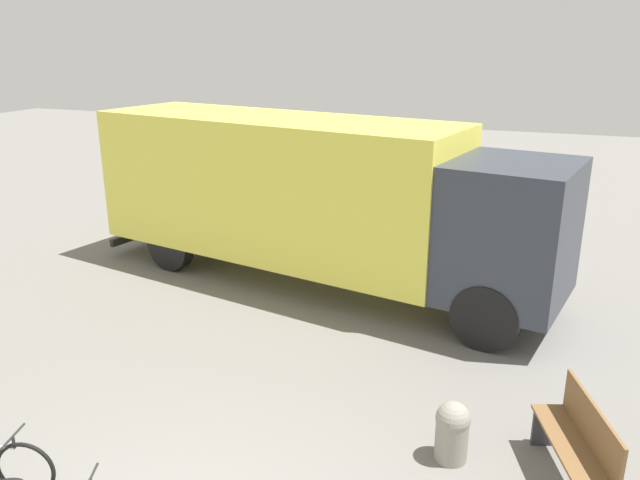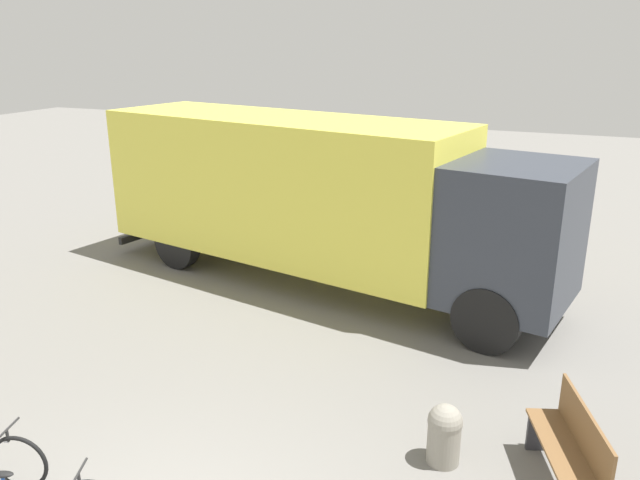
% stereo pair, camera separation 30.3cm
% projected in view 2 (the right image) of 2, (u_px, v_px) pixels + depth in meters
% --- Properties ---
extents(delivery_truck, '(9.46, 3.94, 3.15)m').
position_uv_depth(delivery_truck, '(315.00, 193.00, 11.74)').
color(delivery_truck, '#EAE04C').
rests_on(delivery_truck, ground).
extents(park_bench, '(0.86, 1.52, 0.98)m').
position_uv_depth(park_bench, '(571.00, 448.00, 6.44)').
color(park_bench, brown).
rests_on(park_bench, ground).
extents(bollard_near_bench, '(0.39, 0.39, 0.72)m').
position_uv_depth(bollard_near_bench, '(444.00, 432.00, 6.94)').
color(bollard_near_bench, gray).
rests_on(bollard_near_bench, ground).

